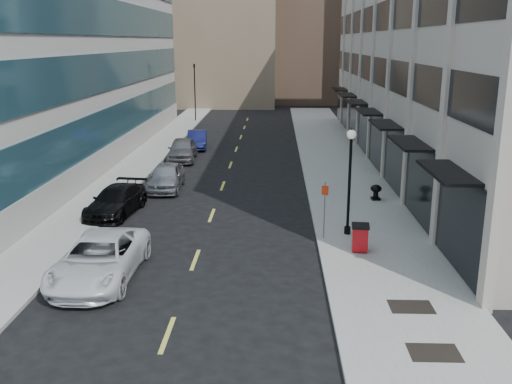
# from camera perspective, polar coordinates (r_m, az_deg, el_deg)

# --- Properties ---
(ground) EXTENTS (160.00, 160.00, 0.00)m
(ground) POSITION_cam_1_polar(r_m,az_deg,el_deg) (16.00, -10.23, -17.34)
(ground) COLOR black
(ground) RESTS_ON ground
(sidewalk_right) EXTENTS (5.00, 80.00, 0.15)m
(sidewalk_right) POSITION_cam_1_polar(r_m,az_deg,el_deg) (34.51, 9.14, 0.62)
(sidewalk_right) COLOR gray
(sidewalk_right) RESTS_ON ground
(sidewalk_left) EXTENTS (3.00, 80.00, 0.15)m
(sidewalk_left) POSITION_cam_1_polar(r_m,az_deg,el_deg) (35.58, -13.84, 0.81)
(sidewalk_left) COLOR gray
(sidewalk_left) RESTS_ON ground
(building_right) EXTENTS (15.30, 46.50, 18.25)m
(building_right) POSITION_cam_1_polar(r_m,az_deg,el_deg) (42.48, 21.64, 14.60)
(building_right) COLOR #B0A495
(building_right) RESTS_ON ground
(skyline_tan_far) EXTENTS (12.00, 14.00, 22.00)m
(skyline_tan_far) POSITION_cam_1_polar(r_m,az_deg,el_deg) (92.83, -9.02, 16.28)
(skyline_tan_far) COLOR #826D55
(skyline_tan_far) RESTS_ON ground
(skyline_stone) EXTENTS (10.00, 14.00, 20.00)m
(skyline_stone) POSITION_cam_1_polar(r_m,az_deg,el_deg) (80.58, 13.10, 15.61)
(skyline_stone) COLOR #B0A495
(skyline_stone) RESTS_ON ground
(grate_mid) EXTENTS (1.40, 1.00, 0.01)m
(grate_mid) POSITION_cam_1_polar(r_m,az_deg,el_deg) (17.04, 17.40, -15.07)
(grate_mid) COLOR black
(grate_mid) RESTS_ON sidewalk_right
(grate_far) EXTENTS (1.40, 1.00, 0.01)m
(grate_far) POSITION_cam_1_polar(r_m,az_deg,el_deg) (19.43, 15.25, -11.01)
(grate_far) COLOR black
(grate_far) RESTS_ON sidewalk_right
(road_centerline) EXTENTS (0.15, 68.20, 0.01)m
(road_centerline) POSITION_cam_1_polar(r_m,az_deg,el_deg) (31.52, -3.85, -0.72)
(road_centerline) COLOR #D8CC4C
(road_centerline) RESTS_ON ground
(traffic_signal) EXTENTS (0.66, 0.66, 6.98)m
(traffic_signal) POSITION_cam_1_polar(r_m,az_deg,el_deg) (61.87, -6.20, 12.26)
(traffic_signal) COLOR black
(traffic_signal) RESTS_ON ground
(car_white_van) EXTENTS (2.74, 5.79, 1.60)m
(car_white_van) POSITION_cam_1_polar(r_m,az_deg,el_deg) (21.63, -15.38, -6.44)
(car_white_van) COLOR white
(car_white_van) RESTS_ON ground
(car_black_pickup) EXTENTS (2.56, 5.04, 1.40)m
(car_black_pickup) POSITION_cam_1_polar(r_m,az_deg,el_deg) (29.39, -13.82, -0.88)
(car_black_pickup) COLOR black
(car_black_pickup) RESTS_ON ground
(car_silver_sedan) EXTENTS (1.98, 4.61, 1.55)m
(car_silver_sedan) POSITION_cam_1_polar(r_m,az_deg,el_deg) (33.75, -8.94, 1.53)
(car_silver_sedan) COLOR gray
(car_silver_sedan) RESTS_ON ground
(car_blue_sedan) EXTENTS (1.95, 4.46, 1.43)m
(car_blue_sedan) POSITION_cam_1_polar(r_m,az_deg,el_deg) (46.60, -5.91, 5.23)
(car_blue_sedan) COLOR #15194F
(car_blue_sedan) RESTS_ON ground
(car_grey_sedan) EXTENTS (2.22, 4.91, 1.64)m
(car_grey_sedan) POSITION_cam_1_polar(r_m,az_deg,el_deg) (41.85, -7.39, 4.24)
(car_grey_sedan) COLOR slate
(car_grey_sedan) RESTS_ON ground
(trash_bin) EXTENTS (0.76, 0.82, 1.13)m
(trash_bin) POSITION_cam_1_polar(r_m,az_deg,el_deg) (23.60, 10.37, -4.42)
(trash_bin) COLOR #AF0B10
(trash_bin) RESTS_ON sidewalk_right
(lamppost) EXTENTS (0.40, 0.40, 4.77)m
(lamppost) POSITION_cam_1_polar(r_m,az_deg,el_deg) (25.03, 9.36, 1.94)
(lamppost) COLOR black
(lamppost) RESTS_ON sidewalk_right
(sign_post) EXTENTS (0.28, 0.15, 2.52)m
(sign_post) POSITION_cam_1_polar(r_m,az_deg,el_deg) (24.61, 6.88, -1.04)
(sign_post) COLOR slate
(sign_post) RESTS_ON sidewalk_right
(urn_planter) EXTENTS (0.60, 0.60, 0.83)m
(urn_planter) POSITION_cam_1_polar(r_m,az_deg,el_deg) (31.35, 11.90, 0.13)
(urn_planter) COLOR black
(urn_planter) RESTS_ON sidewalk_right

